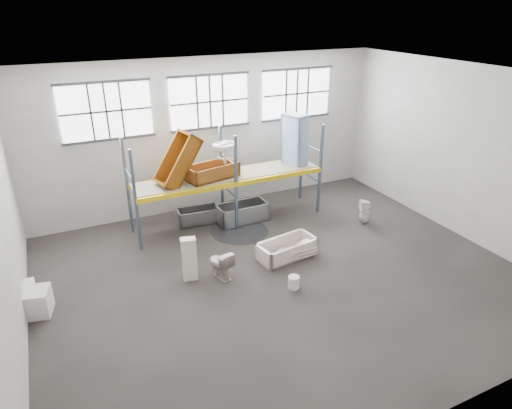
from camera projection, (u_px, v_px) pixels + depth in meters
floor at (281, 276)px, 11.70m from camera, size 12.00×10.00×0.10m
ceiling at (286, 76)px, 9.58m from camera, size 12.00×10.00×0.10m
wall_back at (210, 134)px, 14.79m from camera, size 12.00×0.10×5.00m
wall_front at (449, 304)px, 6.49m from camera, size 12.00×0.10×5.00m
wall_right at (465, 153)px, 13.01m from camera, size 0.10×10.00×5.00m
window_left at (106, 111)px, 12.99m from camera, size 2.60×0.04×1.60m
window_mid at (210, 102)px, 14.24m from camera, size 2.60×0.04×1.60m
window_right at (297, 94)px, 15.50m from camera, size 2.60×0.04×1.60m
rack_upright_la at (136, 202)px, 12.26m from camera, size 0.08×0.08×3.00m
rack_upright_lb at (127, 187)px, 13.25m from camera, size 0.08×0.08×3.00m
rack_upright_ma at (236, 184)px, 13.44m from camera, size 0.08×0.08×3.00m
rack_upright_mb at (221, 172)px, 14.42m from camera, size 0.08×0.08×3.00m
rack_upright_ra at (320, 169)px, 14.61m from camera, size 0.08×0.08×3.00m
rack_upright_rb at (301, 159)px, 15.60m from camera, size 0.08×0.08×3.00m
rack_beam_front at (236, 184)px, 13.44m from camera, size 6.00×0.10×0.14m
rack_beam_back at (221, 172)px, 14.42m from camera, size 6.00×0.10×0.14m
shelf_deck at (228, 175)px, 13.90m from camera, size 5.90×1.10×0.03m
wet_patch at (239, 231)px, 13.89m from camera, size 1.80×1.80×0.00m
bathtub_beige at (287, 249)px, 12.40m from camera, size 1.76×1.03×0.49m
cistern_spare at (304, 248)px, 12.39m from camera, size 0.44×0.31×0.38m
sink_in_tub at (285, 254)px, 12.33m from camera, size 0.58×0.58×0.15m
toilet_beige at (220, 264)px, 11.44m from camera, size 0.59×0.84×0.77m
cistern_tall at (189, 259)px, 11.27m from camera, size 0.42×0.32×1.17m
toilet_white at (365, 212)px, 14.24m from camera, size 0.47×0.47×0.80m
steel_tub_left at (198, 215)px, 14.34m from camera, size 1.38×0.72×0.49m
steel_tub_right at (242, 213)px, 14.41m from camera, size 1.65×0.80×0.60m
rust_tub_flat at (212, 171)px, 13.54m from camera, size 1.71×1.07×0.45m
rust_tub_tilted at (178, 161)px, 12.98m from camera, size 1.51×1.07×1.67m
sink_on_shelf at (225, 163)px, 13.40m from camera, size 0.89×0.81×0.65m
blue_tub_upright at (295, 140)px, 14.53m from camera, size 0.75×0.92×1.72m
bucket at (294, 282)px, 11.07m from camera, size 0.35×0.35×0.33m
carton_near at (34, 302)px, 10.10m from camera, size 0.84×0.76×0.61m
carton_far at (24, 293)px, 10.57m from camera, size 0.54×0.54×0.44m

